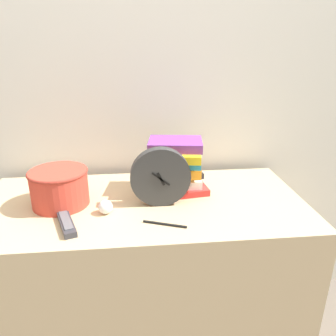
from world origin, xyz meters
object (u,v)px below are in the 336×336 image
object	(u,v)px
basket	(59,186)
crumpled_paper_ball	(105,207)
tv_remote	(66,222)
pen	(165,224)
desk_clock	(160,177)
book_stack	(175,166)

from	to	relation	value
basket	crumpled_paper_ball	xyz separation A→B (m)	(0.17, -0.09, -0.05)
tv_remote	pen	size ratio (longest dim) A/B	1.29
basket	pen	xyz separation A→B (m)	(0.38, -0.19, -0.07)
desk_clock	tv_remote	world-z (taller)	desk_clock
book_stack	pen	size ratio (longest dim) A/B	1.84
pen	basket	bearing A→B (deg)	152.81
tv_remote	crumpled_paper_ball	distance (m)	0.14
book_stack	crumpled_paper_ball	bearing A→B (deg)	-147.27
tv_remote	pen	distance (m)	0.33
crumpled_paper_ball	basket	bearing A→B (deg)	152.50
basket	pen	world-z (taller)	basket
book_stack	pen	xyz separation A→B (m)	(-0.07, -0.28, -0.10)
basket	tv_remote	world-z (taller)	basket
desk_clock	book_stack	bearing A→B (deg)	61.36
basket	pen	size ratio (longest dim) A/B	1.50
tv_remote	book_stack	bearing A→B (deg)	31.44
tv_remote	basket	bearing A→B (deg)	106.20
pen	crumpled_paper_ball	bearing A→B (deg)	153.08
desk_clock	basket	size ratio (longest dim) A/B	1.03
desk_clock	book_stack	size ratio (longest dim) A/B	0.84
tv_remote	desk_clock	bearing A→B (deg)	19.92
tv_remote	pen	xyz separation A→B (m)	(0.33, -0.03, -0.01)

